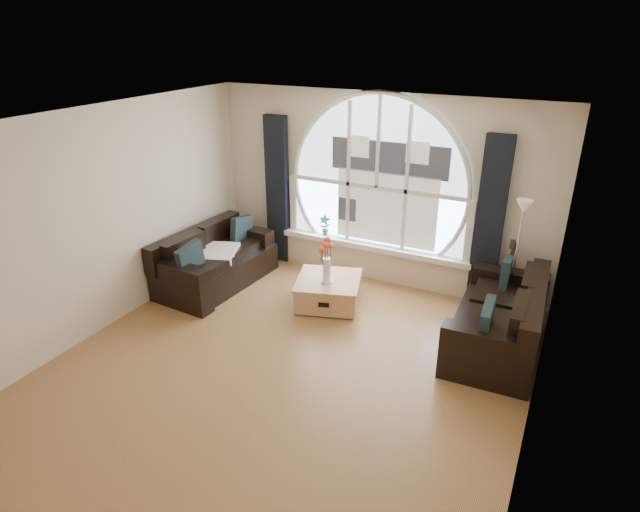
% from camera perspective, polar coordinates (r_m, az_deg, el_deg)
% --- Properties ---
extents(ground, '(5.00, 5.50, 0.01)m').
position_cam_1_polar(ground, '(6.02, -3.92, -12.34)').
color(ground, brown).
rests_on(ground, ground).
extents(ceiling, '(5.00, 5.50, 0.01)m').
position_cam_1_polar(ceiling, '(4.93, -4.82, 13.86)').
color(ceiling, silver).
rests_on(ceiling, ground).
extents(wall_back, '(5.00, 0.01, 2.70)m').
position_cam_1_polar(wall_back, '(7.67, 6.24, 7.09)').
color(wall_back, beige).
rests_on(wall_back, ground).
extents(wall_front, '(5.00, 0.01, 2.70)m').
position_cam_1_polar(wall_front, '(3.63, -27.98, -16.83)').
color(wall_front, beige).
rests_on(wall_front, ground).
extents(wall_left, '(0.01, 5.50, 2.70)m').
position_cam_1_polar(wall_left, '(6.88, -22.60, 3.34)').
color(wall_left, beige).
rests_on(wall_left, ground).
extents(wall_right, '(0.01, 5.50, 2.70)m').
position_cam_1_polar(wall_right, '(4.70, 23.12, -6.19)').
color(wall_right, beige).
rests_on(wall_right, ground).
extents(attic_slope, '(0.92, 5.50, 0.72)m').
position_cam_1_polar(attic_slope, '(4.33, 21.31, 6.12)').
color(attic_slope, silver).
rests_on(attic_slope, ground).
extents(arched_window, '(2.60, 0.06, 2.15)m').
position_cam_1_polar(arched_window, '(7.57, 6.25, 9.02)').
color(arched_window, silver).
rests_on(arched_window, wall_back).
extents(window_sill, '(2.90, 0.22, 0.08)m').
position_cam_1_polar(window_sill, '(7.87, 5.71, 1.04)').
color(window_sill, white).
rests_on(window_sill, wall_back).
extents(window_frame, '(2.76, 0.08, 2.15)m').
position_cam_1_polar(window_frame, '(7.54, 6.17, 8.97)').
color(window_frame, white).
rests_on(window_frame, wall_back).
extents(neighbor_house, '(1.70, 0.02, 1.50)m').
position_cam_1_polar(neighbor_house, '(7.54, 7.24, 7.93)').
color(neighbor_house, silver).
rests_on(neighbor_house, wall_back).
extents(curtain_left, '(0.35, 0.12, 2.30)m').
position_cam_1_polar(curtain_left, '(8.29, -4.59, 7.00)').
color(curtain_left, black).
rests_on(curtain_left, ground).
extents(curtain_right, '(0.35, 0.12, 2.30)m').
position_cam_1_polar(curtain_right, '(7.25, 17.73, 3.40)').
color(curtain_right, black).
rests_on(curtain_right, ground).
extents(sofa_left, '(1.04, 1.87, 0.80)m').
position_cam_1_polar(sofa_left, '(7.84, -11.07, -0.26)').
color(sofa_left, black).
rests_on(sofa_left, ground).
extents(sofa_right, '(0.98, 1.88, 0.82)m').
position_cam_1_polar(sofa_right, '(6.58, 18.58, -6.13)').
color(sofa_right, black).
rests_on(sofa_right, ground).
extents(coffee_chest, '(1.05, 1.05, 0.41)m').
position_cam_1_polar(coffee_chest, '(7.23, 0.91, -3.68)').
color(coffee_chest, tan).
rests_on(coffee_chest, ground).
extents(throw_blanket, '(0.70, 0.70, 0.10)m').
position_cam_1_polar(throw_blanket, '(7.77, -10.98, 0.31)').
color(throw_blanket, silver).
rests_on(throw_blanket, sofa_left).
extents(vase_flowers, '(0.24, 0.24, 0.70)m').
position_cam_1_polar(vase_flowers, '(6.90, 0.74, 0.06)').
color(vase_flowers, white).
rests_on(vase_flowers, coffee_chest).
extents(floor_lamp, '(0.24, 0.24, 1.60)m').
position_cam_1_polar(floor_lamp, '(7.09, 20.20, -0.51)').
color(floor_lamp, '#B2B2B2').
rests_on(floor_lamp, ground).
extents(guitar, '(0.41, 0.33, 1.06)m').
position_cam_1_polar(guitar, '(7.33, 19.56, -1.92)').
color(guitar, brown).
rests_on(guitar, ground).
extents(potted_plant, '(0.19, 0.16, 0.31)m').
position_cam_1_polar(potted_plant, '(8.08, 0.52, 3.30)').
color(potted_plant, '#1E6023').
rests_on(potted_plant, window_sill).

